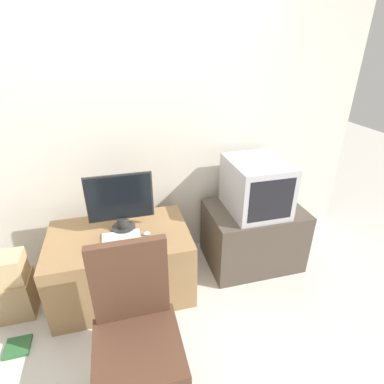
% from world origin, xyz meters
% --- Properties ---
extents(ground_plane, '(12.00, 12.00, 0.00)m').
position_xyz_m(ground_plane, '(0.00, 0.00, 0.00)').
color(ground_plane, beige).
extents(wall_back, '(4.40, 0.05, 2.60)m').
position_xyz_m(wall_back, '(0.00, 1.32, 1.30)').
color(wall_back, silver).
rests_on(wall_back, ground_plane).
extents(desk, '(1.09, 0.68, 0.57)m').
position_xyz_m(desk, '(-0.12, 0.83, 0.28)').
color(desk, '#937047').
rests_on(desk, ground_plane).
extents(side_stand, '(0.84, 0.60, 0.57)m').
position_xyz_m(side_stand, '(1.09, 0.92, 0.29)').
color(side_stand, '#4C4238').
rests_on(side_stand, ground_plane).
extents(main_monitor, '(0.50, 0.19, 0.47)m').
position_xyz_m(main_monitor, '(-0.07, 0.90, 0.81)').
color(main_monitor, '#2D2D2D').
rests_on(main_monitor, desk).
extents(keyboard, '(0.29, 0.12, 0.01)m').
position_xyz_m(keyboard, '(-0.10, 0.80, 0.57)').
color(keyboard, white).
rests_on(keyboard, desk).
extents(mouse, '(0.06, 0.04, 0.03)m').
position_xyz_m(mouse, '(0.09, 0.77, 0.58)').
color(mouse, silver).
rests_on(mouse, desk).
extents(crt_tv, '(0.46, 0.55, 0.45)m').
position_xyz_m(crt_tv, '(1.06, 0.92, 0.80)').
color(crt_tv, '#B7B7BC').
rests_on(crt_tv, side_stand).
extents(office_chair, '(0.52, 0.52, 0.97)m').
position_xyz_m(office_chair, '(-0.07, -0.00, 0.41)').
color(office_chair, '#333333').
rests_on(office_chair, ground_plane).
extents(cardboard_box_lower, '(0.27, 0.26, 0.32)m').
position_xyz_m(cardboard_box_lower, '(-0.94, 0.81, 0.16)').
color(cardboard_box_lower, '#A3845B').
rests_on(cardboard_box_lower, ground_plane).
extents(cardboard_box_upper, '(0.25, 0.20, 0.21)m').
position_xyz_m(cardboard_box_upper, '(-0.94, 0.81, 0.43)').
color(cardboard_box_upper, '#D1B27F').
rests_on(cardboard_box_upper, cardboard_box_lower).
extents(book, '(0.16, 0.16, 0.02)m').
position_xyz_m(book, '(-0.88, 0.46, 0.01)').
color(book, '#2D6638').
rests_on(book, ground_plane).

